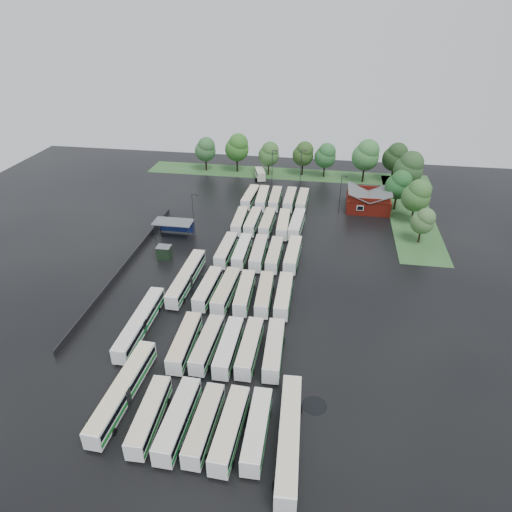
% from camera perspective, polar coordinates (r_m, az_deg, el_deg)
% --- Properties ---
extents(ground, '(160.00, 160.00, 0.00)m').
position_cam_1_polar(ground, '(76.64, -2.95, -5.91)').
color(ground, black).
rests_on(ground, ground).
extents(brick_building, '(10.07, 8.60, 5.39)m').
position_cam_1_polar(brick_building, '(112.41, 13.83, 6.52)').
color(brick_building, maroon).
rests_on(brick_building, ground).
extents(wash_shed, '(8.20, 4.20, 3.58)m').
position_cam_1_polar(wash_shed, '(97.72, -10.24, 4.04)').
color(wash_shed, '#2D2D30').
rests_on(wash_shed, ground).
extents(utility_hut, '(2.70, 2.20, 2.62)m').
position_cam_1_polar(utility_hut, '(90.33, -11.41, 0.47)').
color(utility_hut, black).
rests_on(utility_hut, ground).
extents(grass_strip_north, '(80.00, 10.00, 0.01)m').
position_cam_1_polar(grass_strip_north, '(133.73, 3.73, 10.23)').
color(grass_strip_north, '#2C5526').
rests_on(grass_strip_north, ground).
extents(grass_strip_east, '(10.00, 50.00, 0.01)m').
position_cam_1_polar(grass_strip_east, '(114.49, 18.71, 5.20)').
color(grass_strip_east, '#2C5526').
rests_on(grass_strip_east, ground).
extents(west_fence, '(0.10, 50.00, 1.20)m').
position_cam_1_polar(west_fence, '(89.26, -15.95, -1.07)').
color(west_fence, '#2D2D30').
rests_on(west_fence, ground).
extents(bus_r0c0, '(2.59, 10.68, 2.95)m').
position_cam_1_polar(bus_r0c0, '(58.34, -13.18, -18.85)').
color(bus_r0c0, white).
rests_on(bus_r0c0, ground).
extents(bus_r0c1, '(2.60, 11.15, 3.09)m').
position_cam_1_polar(bus_r0c1, '(57.23, -9.73, -19.49)').
color(bus_r0c1, white).
rests_on(bus_r0c1, ground).
extents(bus_r0c2, '(2.55, 10.63, 2.94)m').
position_cam_1_polar(bus_r0c2, '(56.50, -6.49, -20.14)').
color(bus_r0c2, white).
rests_on(bus_r0c2, ground).
extents(bus_r0c3, '(2.72, 11.05, 3.05)m').
position_cam_1_polar(bus_r0c3, '(55.76, -3.28, -20.75)').
color(bus_r0c3, white).
rests_on(bus_r0c3, ground).
extents(bus_r0c4, '(2.37, 10.64, 2.96)m').
position_cam_1_polar(bus_r0c4, '(55.67, 0.12, -20.89)').
color(bus_r0c4, white).
rests_on(bus_r0c4, ground).
extents(bus_r1c0, '(2.55, 10.99, 3.05)m').
position_cam_1_polar(bus_r1c0, '(67.03, -8.91, -10.57)').
color(bus_r1c0, white).
rests_on(bus_r1c0, ground).
extents(bus_r1c1, '(2.61, 10.67, 2.95)m').
position_cam_1_polar(bus_r1c1, '(66.37, -6.12, -10.87)').
color(bus_r1c1, white).
rests_on(bus_r1c1, ground).
extents(bus_r1c2, '(2.36, 10.78, 3.00)m').
position_cam_1_polar(bus_r1c2, '(65.61, -3.43, -11.27)').
color(bus_r1c2, white).
rests_on(bus_r1c2, ground).
extents(bus_r1c3, '(2.40, 10.80, 3.00)m').
position_cam_1_polar(bus_r1c3, '(65.41, -0.79, -11.35)').
color(bus_r1c3, white).
rests_on(bus_r1c3, ground).
extents(bus_r1c4, '(2.75, 10.97, 3.03)m').
position_cam_1_polar(bus_r1c4, '(65.16, 2.26, -11.55)').
color(bus_r1c4, white).
rests_on(bus_r1c4, ground).
extents(bus_r2c0, '(2.72, 10.66, 2.94)m').
position_cam_1_polar(bus_r2c0, '(77.71, -6.03, -4.05)').
color(bus_r2c0, white).
rests_on(bus_r2c0, ground).
extents(bus_r2c1, '(2.85, 11.20, 3.09)m').
position_cam_1_polar(bus_r2c1, '(76.78, -3.76, -4.32)').
color(bus_r2c1, white).
rests_on(bus_r2c1, ground).
extents(bus_r2c2, '(2.57, 10.65, 2.95)m').
position_cam_1_polar(bus_r2c2, '(76.32, -1.45, -4.57)').
color(bus_r2c2, white).
rests_on(bus_r2c2, ground).
extents(bus_r2c3, '(2.68, 10.67, 2.95)m').
position_cam_1_polar(bus_r2c3, '(75.93, 1.06, -4.76)').
color(bus_r2c3, white).
rests_on(bus_r2c3, ground).
extents(bus_r2c4, '(2.44, 10.87, 3.02)m').
position_cam_1_polar(bus_r2c4, '(75.63, 3.48, -4.94)').
color(bus_r2c4, white).
rests_on(bus_r2c4, ground).
extents(bus_r3c0, '(2.53, 10.80, 2.99)m').
position_cam_1_polar(bus_r3c0, '(88.90, -3.74, 0.77)').
color(bus_r3c0, white).
rests_on(bus_r3c0, ground).
extents(bus_r3c1, '(2.31, 10.57, 2.94)m').
position_cam_1_polar(bus_r3c1, '(88.37, -1.75, 0.62)').
color(bus_r3c1, white).
rests_on(bus_r3c1, ground).
extents(bus_r3c2, '(2.56, 10.94, 3.03)m').
position_cam_1_polar(bus_r3c2, '(87.68, 0.34, 0.42)').
color(bus_r3c2, white).
rests_on(bus_r3c2, ground).
extents(bus_r3c3, '(2.27, 10.64, 2.96)m').
position_cam_1_polar(bus_r3c3, '(87.19, 2.32, 0.18)').
color(bus_r3c3, white).
rests_on(bus_r3c3, ground).
extents(bus_r3c4, '(2.64, 11.13, 3.08)m').
position_cam_1_polar(bus_r3c4, '(87.32, 4.61, 0.20)').
color(bus_r3c4, white).
rests_on(bus_r3c4, ground).
extents(bus_r4c0, '(2.52, 10.64, 2.95)m').
position_cam_1_polar(bus_r4c0, '(100.48, -2.05, 4.40)').
color(bus_r4c0, white).
rests_on(bus_r4c0, ground).
extents(bus_r4c1, '(2.44, 10.60, 2.94)m').
position_cam_1_polar(bus_r4c1, '(100.23, -0.38, 4.35)').
color(bus_r4c1, white).
rests_on(bus_r4c1, ground).
extents(bus_r4c2, '(2.45, 10.71, 2.97)m').
position_cam_1_polar(bus_r4c2, '(99.77, 1.45, 4.23)').
color(bus_r4c2, white).
rests_on(bus_r4c2, ground).
extents(bus_r4c3, '(2.67, 11.04, 3.06)m').
position_cam_1_polar(bus_r4c3, '(98.99, 3.44, 4.00)').
color(bus_r4c3, white).
rests_on(bus_r4c3, ground).
extents(bus_r4c4, '(2.93, 11.27, 3.11)m').
position_cam_1_polar(bus_r4c4, '(99.22, 5.12, 4.01)').
color(bus_r4c4, white).
rests_on(bus_r4c4, ground).
extents(bus_r5c0, '(2.84, 10.94, 3.02)m').
position_cam_1_polar(bus_r5c0, '(112.75, -0.72, 7.37)').
color(bus_r5c0, white).
rests_on(bus_r5c0, ground).
extents(bus_r5c1, '(2.74, 11.06, 3.06)m').
position_cam_1_polar(bus_r5c1, '(112.05, 0.80, 7.23)').
color(bus_r5c1, white).
rests_on(bus_r5c1, ground).
extents(bus_r5c2, '(2.50, 10.81, 3.00)m').
position_cam_1_polar(bus_r5c2, '(111.97, 2.43, 7.17)').
color(bus_r5c2, white).
rests_on(bus_r5c2, ground).
extents(bus_r5c3, '(2.42, 10.67, 2.96)m').
position_cam_1_polar(bus_r5c3, '(111.85, 4.25, 7.08)').
color(bus_r5c3, white).
rests_on(bus_r5c3, ground).
extents(bus_r5c4, '(2.55, 10.66, 2.95)m').
position_cam_1_polar(bus_r5c4, '(111.51, 5.81, 6.93)').
color(bus_r5c4, white).
rests_on(bus_r5c4, ground).
extents(artic_bus_west_a, '(2.86, 16.12, 2.98)m').
position_cam_1_polar(artic_bus_west_a, '(61.89, -16.29, -15.82)').
color(artic_bus_west_a, white).
rests_on(artic_bus_west_a, ground).
extents(artic_bus_west_b, '(2.60, 16.05, 2.97)m').
position_cam_1_polar(artic_bus_west_b, '(81.03, -8.68, -2.67)').
color(artic_bus_west_b, white).
rests_on(artic_bus_west_b, ground).
extents(artic_bus_west_c, '(2.29, 15.85, 2.94)m').
position_cam_1_polar(artic_bus_west_c, '(71.89, -14.28, -8.09)').
color(artic_bus_west_c, white).
rests_on(artic_bus_west_c, ground).
extents(artic_bus_east, '(3.13, 16.47, 3.04)m').
position_cam_1_polar(artic_bus_east, '(55.14, 4.15, -21.57)').
color(artic_bus_east, white).
rests_on(artic_bus_east, ground).
extents(minibus, '(3.79, 6.34, 2.61)m').
position_cam_1_polar(minibus, '(129.13, 0.52, 10.24)').
color(minibus, beige).
rests_on(minibus, ground).
extents(tree_north_0, '(5.98, 5.98, 9.90)m').
position_cam_1_polar(tree_north_0, '(134.96, -6.31, 13.13)').
color(tree_north_0, black).
rests_on(tree_north_0, ground).
extents(tree_north_1, '(6.76, 6.76, 11.19)m').
position_cam_1_polar(tree_north_1, '(133.12, -2.34, 13.42)').
color(tree_north_1, black).
rests_on(tree_north_1, ground).
extents(tree_north_2, '(5.83, 5.83, 9.65)m').
position_cam_1_polar(tree_north_2, '(130.66, 1.66, 12.67)').
color(tree_north_2, '#3B2519').
rests_on(tree_north_2, ground).
extents(tree_north_3, '(5.91, 5.91, 9.79)m').
position_cam_1_polar(tree_north_3, '(131.05, 5.97, 12.61)').
color(tree_north_3, black).
rests_on(tree_north_3, ground).
extents(tree_north_4, '(5.91, 5.91, 9.79)m').
position_cam_1_polar(tree_north_4, '(130.27, 8.71, 12.33)').
color(tree_north_4, black).
rests_on(tree_north_4, ground).
extents(tree_north_5, '(7.21, 7.21, 11.95)m').
position_cam_1_polar(tree_north_5, '(128.10, 13.62, 12.20)').
color(tree_north_5, black).
rests_on(tree_north_5, ground).
extents(tree_north_6, '(6.61, 6.61, 10.94)m').
position_cam_1_polar(tree_north_6, '(130.67, 17.05, 11.78)').
color(tree_north_6, black).
rests_on(tree_north_6, ground).
extents(tree_east_0, '(4.75, 4.73, 7.83)m').
position_cam_1_polar(tree_east_0, '(98.53, 20.20, 4.15)').
color(tree_east_0, black).
rests_on(tree_east_0, ground).
extents(tree_east_1, '(6.25, 6.25, 10.35)m').
position_cam_1_polar(tree_east_1, '(106.73, 19.49, 7.19)').
color(tree_east_1, black).
rests_on(tree_east_1, ground).
extents(tree_east_2, '(5.96, 5.96, 9.87)m').
position_cam_1_polar(tree_east_2, '(112.68, 17.45, 8.53)').
color(tree_east_2, '#322113').
rests_on(tree_east_2, ground).
extents(tree_east_3, '(7.24, 7.24, 12.00)m').
position_cam_1_polar(tree_east_3, '(120.59, 18.60, 10.41)').
color(tree_east_3, black).
rests_on(tree_east_3, ground).
extents(tree_east_4, '(5.22, 5.22, 8.65)m').
position_cam_1_polar(tree_east_4, '(130.87, 17.76, 11.01)').
color(tree_east_4, '#3C2113').
rests_on(tree_east_4, ground).
extents(lamp_post_ne, '(1.42, 0.28, 9.21)m').
position_cam_1_polar(lamp_post_ne, '(108.03, 10.59, 7.93)').
color(lamp_post_ne, '#2D2D30').
rests_on(lamp_post_ne, ground).
extents(lamp_post_nw, '(1.44, 0.28, 9.38)m').
position_cam_1_polar(lamp_post_nw, '(96.59, -7.80, 5.55)').
color(lamp_post_nw, '#2D2D30').
rests_on(lamp_post_nw, ground).
extents(lamp_post_back_w, '(1.44, 0.28, 9.34)m').
position_cam_1_polar(lamp_post_back_w, '(124.15, 2.10, 11.35)').
color(lamp_post_back_w, '#2D2D30').
rests_on(lamp_post_back_w, ground).
extents(lamp_post_back_e, '(1.54, 0.30, 9.97)m').
position_cam_1_polar(lamp_post_back_e, '(122.96, 5.70, 11.22)').
color(lamp_post_back_e, '#2D2D30').
rests_on(lamp_post_back_e, ground).
extents(puddle_0, '(4.59, 4.59, 0.01)m').
position_cam_1_polar(puddle_0, '(63.63, -7.22, -15.12)').
color(puddle_0, black).
rests_on(puddle_0, ground).
extents(puddle_1, '(3.81, 3.81, 0.01)m').
position_cam_1_polar(puddle_1, '(59.18, -1.61, -19.26)').
color(puddle_1, black).
rests_on(puddle_1, ground).
extents(puddle_2, '(7.86, 7.86, 0.01)m').
position_cam_1_polar(puddle_2, '(81.24, -7.49, -3.86)').
color(puddle_2, black).
rests_on(puddle_2, ground).
extents(puddle_3, '(3.52, 3.52, 0.01)m').
position_cam_1_polar(puddle_3, '(76.06, 2.02, -6.20)').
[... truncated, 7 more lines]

